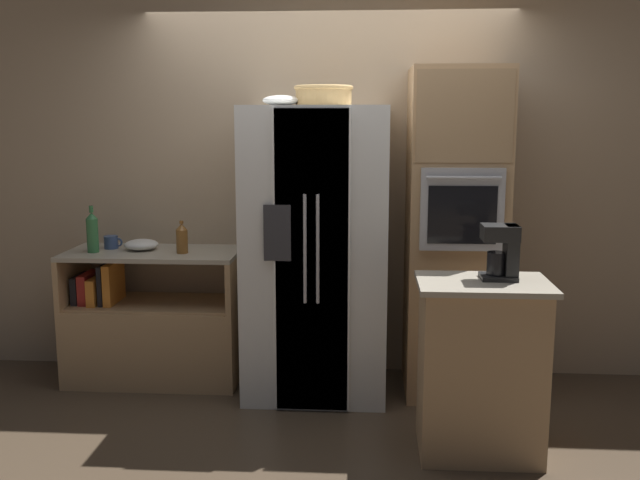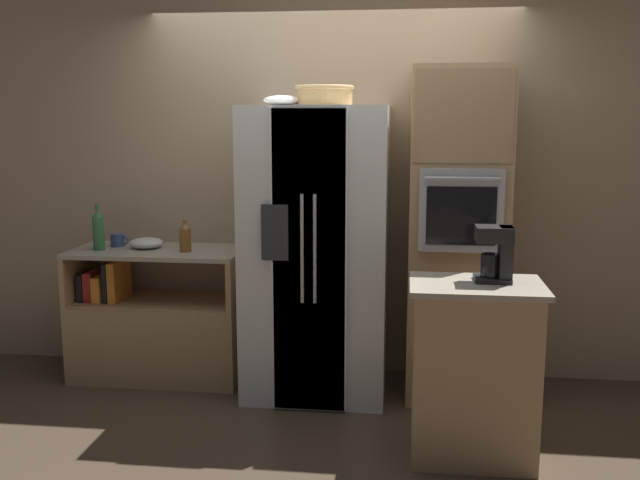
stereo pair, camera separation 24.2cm
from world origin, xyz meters
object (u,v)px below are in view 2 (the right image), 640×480
mug (118,240)px  mixing_bowl (147,243)px  fruit_bowl (282,100)px  coffee_maker (497,252)px  wall_oven (456,234)px  bottle_tall (98,230)px  bottle_short (185,237)px  refrigerator (317,252)px  wicker_basket (325,95)px

mug → mixing_bowl: 0.22m
fruit_bowl → coffee_maker: bearing=-31.4°
mug → mixing_bowl: (0.22, -0.03, -0.01)m
fruit_bowl → wall_oven: bearing=4.6°
fruit_bowl → mixing_bowl: 1.39m
fruit_bowl → coffee_maker: size_ratio=0.80×
fruit_bowl → mug: (-1.21, 0.21, -0.95)m
mixing_bowl → bottle_tall: bearing=-160.4°
bottle_tall → mixing_bowl: size_ratio=1.38×
bottle_short → coffee_maker: size_ratio=0.75×
refrigerator → bottle_tall: 1.51m
mug → coffee_maker: 2.67m
bottle_tall → coffee_maker: bearing=-18.2°
mixing_bowl → bottle_short: bearing=-17.5°
wall_oven → fruit_bowl: size_ratio=9.01×
refrigerator → fruit_bowl: (-0.22, -0.02, 0.97)m
wall_oven → bottle_tall: (-2.39, -0.02, -0.02)m
refrigerator → wicker_basket: 1.00m
wicker_basket → coffee_maker: wicker_basket is taller
refrigerator → mixing_bowl: (-1.21, 0.15, 0.01)m
wall_oven → mixing_bowl: bearing=177.6°
fruit_bowl → bottle_short: fruit_bowl is taller
wicker_basket → fruit_bowl: bearing=-169.8°
wall_oven → bottle_short: (-1.79, -0.01, -0.05)m
refrigerator → mug: (-1.43, 0.19, 0.01)m
wicker_basket → mixing_bowl: bearing=174.2°
wall_oven → mug: wall_oven is taller
fruit_bowl → coffee_maker: 1.68m
refrigerator → coffee_maker: (1.04, -0.79, 0.18)m
bottle_tall → coffee_maker: 2.68m
bottle_tall → mixing_bowl: bearing=19.6°
wicker_basket → refrigerator: bearing=-152.8°
mug → mixing_bowl: bearing=-8.8°
refrigerator → wicker_basket: wicker_basket is taller
refrigerator → bottle_short: refrigerator is taller
wicker_basket → fruit_bowl: size_ratio=1.59×
refrigerator → mug: bearing=172.6°
fruit_bowl → bottle_short: size_ratio=1.07×
wicker_basket → mixing_bowl: 1.61m
bottle_short → coffee_maker: 2.12m
wicker_basket → coffee_maker: bearing=-39.3°
bottle_short → mixing_bowl: bottle_short is taller
bottle_tall → bottle_short: (0.60, 0.01, -0.04)m
fruit_bowl → mixing_bowl: size_ratio=1.02×
fruit_bowl → mixing_bowl: fruit_bowl is taller
wicker_basket → bottle_short: bearing=178.1°
mixing_bowl → wall_oven: bearing=-2.4°
wicker_basket → bottle_short: 1.33m
bottle_short → wall_oven: bearing=0.3°
wicker_basket → mug: wicker_basket is taller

